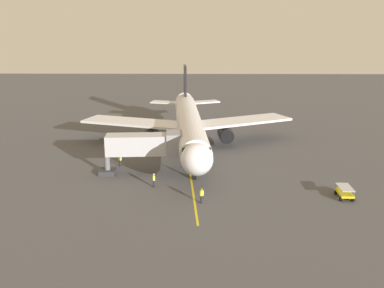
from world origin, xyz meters
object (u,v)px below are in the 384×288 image
at_px(airplane, 189,123).
at_px(ground_crew_wing_walker, 154,180).
at_px(ground_crew_marshaller, 202,195).
at_px(ground_crew_loader, 120,160).
at_px(baggage_cart_near_nose, 345,192).
at_px(jet_bridge, 151,145).

distance_m(airplane, ground_crew_wing_walker, 17.19).
relative_size(ground_crew_marshaller, ground_crew_wing_walker, 1.00).
relative_size(ground_crew_loader, baggage_cart_near_nose, 0.65).
xyz_separation_m(airplane, ground_crew_loader, (9.13, 8.93, -3.12)).
height_order(airplane, baggage_cart_near_nose, airplane).
height_order(jet_bridge, ground_crew_marshaller, jet_bridge).
height_order(ground_crew_marshaller, baggage_cart_near_nose, ground_crew_marshaller).
bearing_deg(ground_crew_marshaller, baggage_cart_near_nose, -173.75).
height_order(ground_crew_wing_walker, baggage_cart_near_nose, ground_crew_wing_walker).
relative_size(jet_bridge, ground_crew_marshaller, 6.72).
xyz_separation_m(ground_crew_marshaller, ground_crew_loader, (10.92, -12.08, 0.00)).
distance_m(ground_crew_wing_walker, baggage_cart_near_nose, 21.47).
bearing_deg(jet_bridge, ground_crew_wing_walker, 99.49).
bearing_deg(ground_crew_wing_walker, ground_crew_loader, -54.58).
distance_m(airplane, ground_crew_loader, 13.15).
distance_m(ground_crew_marshaller, baggage_cart_near_nose, 15.84).
bearing_deg(jet_bridge, baggage_cart_near_nose, 160.88).
height_order(ground_crew_wing_walker, ground_crew_loader, same).
distance_m(airplane, baggage_cart_near_nose, 26.27).
bearing_deg(ground_crew_wing_walker, airplane, -102.83).
relative_size(airplane, ground_crew_wing_walker, 23.59).
distance_m(jet_bridge, ground_crew_loader, 6.03).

